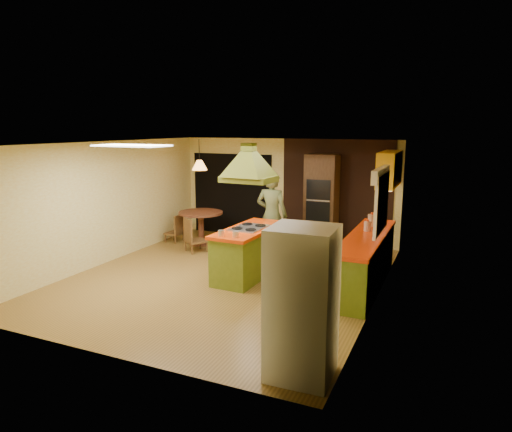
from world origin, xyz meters
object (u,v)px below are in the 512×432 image
at_px(refrigerator, 302,303).
at_px(canister_large, 372,220).
at_px(man, 272,216).
at_px(wall_oven, 322,201).
at_px(dining_table, 201,221).
at_px(kitchen_island, 249,252).

height_order(refrigerator, canister_large, refrigerator).
height_order(man, canister_large, man).
bearing_deg(man, refrigerator, 114.32).
height_order(wall_oven, dining_table, wall_oven).
xyz_separation_m(wall_oven, dining_table, (-2.69, -0.97, -0.53)).
bearing_deg(dining_table, man, -12.54).
bearing_deg(refrigerator, man, 113.92).
bearing_deg(man, kitchen_island, 90.78).
bearing_deg(canister_large, man, 176.16).
distance_m(kitchen_island, man, 1.36).
xyz_separation_m(man, refrigerator, (2.05, -4.25, -0.07)).
relative_size(refrigerator, dining_table, 1.65).
bearing_deg(dining_table, canister_large, -8.13).
bearing_deg(man, wall_oven, -117.40).
relative_size(wall_oven, dining_table, 2.06).
height_order(kitchen_island, refrigerator, refrigerator).
xyz_separation_m(refrigerator, canister_large, (0.06, 4.11, 0.16)).
distance_m(kitchen_island, wall_oven, 2.83).
bearing_deg(wall_oven, refrigerator, -76.04).
distance_m(kitchen_island, canister_large, 2.42).
bearing_deg(refrigerator, canister_large, 87.34).
height_order(wall_oven, canister_large, wall_oven).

